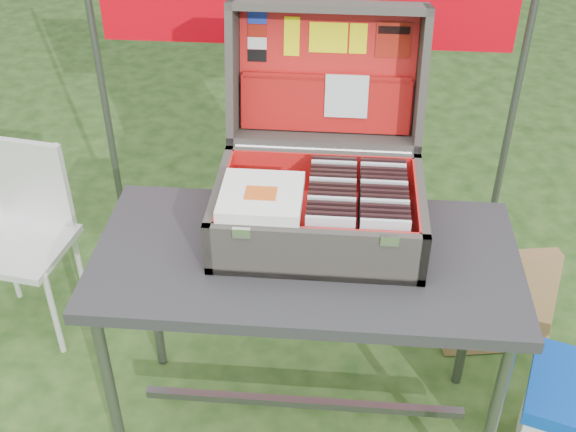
# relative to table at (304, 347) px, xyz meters

# --- Properties ---
(table) EXTENTS (1.27, 0.63, 0.79)m
(table) POSITION_rel_table_xyz_m (0.00, 0.00, 0.00)
(table) COLOR #29292B
(table) RESTS_ON ground
(table_top) EXTENTS (1.27, 0.63, 0.04)m
(table_top) POSITION_rel_table_xyz_m (0.00, 0.00, 0.38)
(table_top) COLOR #29292B
(table_top) RESTS_ON ground
(table_leg_fl) EXTENTS (0.04, 0.04, 0.75)m
(table_leg_fl) POSITION_rel_table_xyz_m (-0.57, -0.26, -0.02)
(table_leg_fl) COLOR #59595B
(table_leg_fl) RESTS_ON ground
(table_leg_fr) EXTENTS (0.04, 0.04, 0.75)m
(table_leg_fr) POSITION_rel_table_xyz_m (0.57, -0.26, -0.02)
(table_leg_fr) COLOR #59595B
(table_leg_fr) RESTS_ON ground
(table_leg_bl) EXTENTS (0.04, 0.04, 0.75)m
(table_leg_bl) POSITION_rel_table_xyz_m (-0.57, 0.26, -0.02)
(table_leg_bl) COLOR #59595B
(table_leg_bl) RESTS_ON ground
(table_leg_br) EXTENTS (0.04, 0.04, 0.75)m
(table_leg_br) POSITION_rel_table_xyz_m (0.57, 0.26, -0.02)
(table_leg_br) COLOR #59595B
(table_leg_br) RESTS_ON ground
(table_brace) EXTENTS (1.12, 0.03, 0.03)m
(table_brace) POSITION_rel_table_xyz_m (0.00, 0.00, -0.28)
(table_brace) COLOR #59595B
(table_brace) RESTS_ON ground
(suitcase) EXTENTS (0.63, 0.61, 0.58)m
(suitcase) POSITION_rel_table_xyz_m (0.03, 0.16, 0.69)
(suitcase) COLOR #42403A
(suitcase) RESTS_ON table
(suitcase_base_bottom) EXTENTS (0.63, 0.45, 0.02)m
(suitcase_base_bottom) POSITION_rel_table_xyz_m (0.03, 0.10, 0.41)
(suitcase_base_bottom) COLOR #42403A
(suitcase_base_bottom) RESTS_ON table_top
(suitcase_base_wall_front) EXTENTS (0.63, 0.02, 0.17)m
(suitcase_base_wall_front) POSITION_rel_table_xyz_m (0.03, -0.11, 0.48)
(suitcase_base_wall_front) COLOR #42403A
(suitcase_base_wall_front) RESTS_ON table_top
(suitcase_base_wall_back) EXTENTS (0.63, 0.02, 0.17)m
(suitcase_base_wall_back) POSITION_rel_table_xyz_m (0.03, 0.31, 0.48)
(suitcase_base_wall_back) COLOR #42403A
(suitcase_base_wall_back) RESTS_ON table_top
(suitcase_base_wall_left) EXTENTS (0.02, 0.45, 0.17)m
(suitcase_base_wall_left) POSITION_rel_table_xyz_m (-0.27, 0.10, 0.48)
(suitcase_base_wall_left) COLOR #42403A
(suitcase_base_wall_left) RESTS_ON table_top
(suitcase_base_wall_right) EXTENTS (0.02, 0.45, 0.17)m
(suitcase_base_wall_right) POSITION_rel_table_xyz_m (0.33, 0.10, 0.48)
(suitcase_base_wall_right) COLOR #42403A
(suitcase_base_wall_right) RESTS_ON table_top
(suitcase_liner_floor) EXTENTS (0.58, 0.40, 0.01)m
(suitcase_liner_floor) POSITION_rel_table_xyz_m (0.03, 0.10, 0.42)
(suitcase_liner_floor) COLOR red
(suitcase_liner_floor) RESTS_ON suitcase_base_bottom
(suitcase_latch_left) EXTENTS (0.05, 0.01, 0.03)m
(suitcase_latch_left) POSITION_rel_table_xyz_m (-0.17, -0.12, 0.55)
(suitcase_latch_left) COLOR silver
(suitcase_latch_left) RESTS_ON suitcase_base_wall_front
(suitcase_latch_right) EXTENTS (0.05, 0.01, 0.03)m
(suitcase_latch_right) POSITION_rel_table_xyz_m (0.23, -0.12, 0.55)
(suitcase_latch_right) COLOR silver
(suitcase_latch_right) RESTS_ON suitcase_base_wall_front
(suitcase_hinge) EXTENTS (0.56, 0.02, 0.02)m
(suitcase_hinge) POSITION_rel_table_xyz_m (0.03, 0.32, 0.56)
(suitcase_hinge) COLOR silver
(suitcase_hinge) RESTS_ON suitcase_base_wall_back
(suitcase_lid_back) EXTENTS (0.63, 0.12, 0.44)m
(suitcase_lid_back) POSITION_rel_table_xyz_m (0.03, 0.52, 0.75)
(suitcase_lid_back) COLOR #42403A
(suitcase_lid_back) RESTS_ON suitcase_base_wall_back
(suitcase_lid_rim_far) EXTENTS (0.63, 0.17, 0.06)m
(suitcase_lid_rim_far) POSITION_rel_table_xyz_m (0.03, 0.50, 0.97)
(suitcase_lid_rim_far) COLOR #42403A
(suitcase_lid_rim_far) RESTS_ON suitcase_lid_back
(suitcase_lid_rim_near) EXTENTS (0.63, 0.17, 0.06)m
(suitcase_lid_rim_near) POSITION_rel_table_xyz_m (0.03, 0.41, 0.56)
(suitcase_lid_rim_near) COLOR #42403A
(suitcase_lid_rim_near) RESTS_ON suitcase_lid_back
(suitcase_lid_rim_left) EXTENTS (0.02, 0.26, 0.47)m
(suitcase_lid_rim_left) POSITION_rel_table_xyz_m (-0.27, 0.45, 0.76)
(suitcase_lid_rim_left) COLOR #42403A
(suitcase_lid_rim_left) RESTS_ON suitcase_lid_back
(suitcase_lid_rim_right) EXTENTS (0.02, 0.26, 0.47)m
(suitcase_lid_rim_right) POSITION_rel_table_xyz_m (0.33, 0.45, 0.76)
(suitcase_lid_rim_right) COLOR #42403A
(suitcase_lid_rim_right) RESTS_ON suitcase_lid_back
(suitcase_lid_liner) EXTENTS (0.57, 0.09, 0.38)m
(suitcase_lid_liner) POSITION_rel_table_xyz_m (0.03, 0.51, 0.75)
(suitcase_lid_liner) COLOR red
(suitcase_lid_liner) RESTS_ON suitcase_lid_back
(suitcase_liner_wall_front) EXTENTS (0.58, 0.01, 0.14)m
(suitcase_liner_wall_front) POSITION_rel_table_xyz_m (0.03, -0.10, 0.49)
(suitcase_liner_wall_front) COLOR red
(suitcase_liner_wall_front) RESTS_ON suitcase_base_bottom
(suitcase_liner_wall_back) EXTENTS (0.58, 0.01, 0.14)m
(suitcase_liner_wall_back) POSITION_rel_table_xyz_m (0.03, 0.30, 0.49)
(suitcase_liner_wall_back) COLOR red
(suitcase_liner_wall_back) RESTS_ON suitcase_base_bottom
(suitcase_liner_wall_left) EXTENTS (0.01, 0.40, 0.14)m
(suitcase_liner_wall_left) POSITION_rel_table_xyz_m (-0.25, 0.10, 0.49)
(suitcase_liner_wall_left) COLOR red
(suitcase_liner_wall_left) RESTS_ON suitcase_base_bottom
(suitcase_liner_wall_right) EXTENTS (0.01, 0.40, 0.14)m
(suitcase_liner_wall_right) POSITION_rel_table_xyz_m (0.32, 0.10, 0.49)
(suitcase_liner_wall_right) COLOR red
(suitcase_liner_wall_right) RESTS_ON suitcase_base_bottom
(suitcase_lid_pocket) EXTENTS (0.56, 0.07, 0.18)m
(suitcase_lid_pocket) POSITION_rel_table_xyz_m (0.03, 0.47, 0.65)
(suitcase_lid_pocket) COLOR #A3110F
(suitcase_lid_pocket) RESTS_ON suitcase_lid_liner
(suitcase_pocket_edge) EXTENTS (0.55, 0.02, 0.02)m
(suitcase_pocket_edge) POSITION_rel_table_xyz_m (0.03, 0.48, 0.74)
(suitcase_pocket_edge) COLOR #A3110F
(suitcase_pocket_edge) RESTS_ON suitcase_lid_pocket
(suitcase_pocket_cd) EXTENTS (0.14, 0.04, 0.14)m
(suitcase_pocket_cd) POSITION_rel_table_xyz_m (0.10, 0.46, 0.69)
(suitcase_pocket_cd) COLOR silver
(suitcase_pocket_cd) RESTS_ON suitcase_lid_pocket
(lid_sticker_cc_a) EXTENTS (0.06, 0.01, 0.04)m
(lid_sticker_cc_a) POSITION_rel_table_xyz_m (-0.20, 0.54, 0.91)
(lid_sticker_cc_a) COLOR #1933B2
(lid_sticker_cc_a) RESTS_ON suitcase_lid_liner
(lid_sticker_cc_b) EXTENTS (0.06, 0.01, 0.04)m
(lid_sticker_cc_b) POSITION_rel_table_xyz_m (-0.20, 0.53, 0.87)
(lid_sticker_cc_b) COLOR #9A190C
(lid_sticker_cc_b) RESTS_ON suitcase_lid_liner
(lid_sticker_cc_c) EXTENTS (0.06, 0.01, 0.04)m
(lid_sticker_cc_c) POSITION_rel_table_xyz_m (-0.20, 0.52, 0.83)
(lid_sticker_cc_c) COLOR white
(lid_sticker_cc_c) RESTS_ON suitcase_lid_liner
(lid_sticker_cc_d) EXTENTS (0.06, 0.01, 0.04)m
(lid_sticker_cc_d) POSITION_rel_table_xyz_m (-0.20, 0.51, 0.79)
(lid_sticker_cc_d) COLOR black
(lid_sticker_cc_d) RESTS_ON suitcase_lid_liner
(lid_card_neon_tall) EXTENTS (0.05, 0.03, 0.12)m
(lid_card_neon_tall) POSITION_rel_table_xyz_m (-0.09, 0.53, 0.86)
(lid_card_neon_tall) COLOR #F6F008
(lid_card_neon_tall) RESTS_ON suitcase_lid_liner
(lid_card_neon_main) EXTENTS (0.12, 0.02, 0.09)m
(lid_card_neon_main) POSITION_rel_table_xyz_m (0.03, 0.53, 0.86)
(lid_card_neon_main) COLOR #F6F008
(lid_card_neon_main) RESTS_ON suitcase_lid_liner
(lid_card_neon_small) EXTENTS (0.06, 0.02, 0.09)m
(lid_card_neon_small) POSITION_rel_table_xyz_m (0.13, 0.53, 0.86)
(lid_card_neon_small) COLOR #F6F008
(lid_card_neon_small) RESTS_ON suitcase_lid_liner
(lid_sticker_band) EXTENTS (0.11, 0.03, 0.11)m
(lid_sticker_band) POSITION_rel_table_xyz_m (0.24, 0.53, 0.86)
(lid_sticker_band) COLOR #9A190C
(lid_sticker_band) RESTS_ON suitcase_lid_liner
(lid_sticker_band_bar) EXTENTS (0.10, 0.01, 0.02)m
(lid_sticker_band_bar) POSITION_rel_table_xyz_m (0.24, 0.53, 0.89)
(lid_sticker_band_bar) COLOR black
(lid_sticker_band_bar) RESTS_ON suitcase_lid_liner
(cd_left_0) EXTENTS (0.14, 0.01, 0.16)m
(cd_left_0) POSITION_rel_table_xyz_m (0.07, -0.07, 0.51)
(cd_left_0) COLOR silver
(cd_left_0) RESTS_ON suitcase_liner_floor
(cd_left_1) EXTENTS (0.14, 0.01, 0.16)m
(cd_left_1) POSITION_rel_table_xyz_m (0.07, -0.05, 0.51)
(cd_left_1) COLOR black
(cd_left_1) RESTS_ON suitcase_liner_floor
(cd_left_2) EXTENTS (0.14, 0.01, 0.16)m
(cd_left_2) POSITION_rel_table_xyz_m (0.07, -0.02, 0.51)
(cd_left_2) COLOR black
(cd_left_2) RESTS_ON suitcase_liner_floor
(cd_left_3) EXTENTS (0.14, 0.01, 0.16)m
(cd_left_3) POSITION_rel_table_xyz_m (0.07, -0.00, 0.51)
(cd_left_3) COLOR black
(cd_left_3) RESTS_ON suitcase_liner_floor
(cd_left_4) EXTENTS (0.14, 0.01, 0.16)m
(cd_left_4) POSITION_rel_table_xyz_m (0.07, 0.02, 0.51)
(cd_left_4) COLOR silver
(cd_left_4) RESTS_ON suitcase_liner_floor
(cd_left_5) EXTENTS (0.14, 0.01, 0.16)m
(cd_left_5) POSITION_rel_table_xyz_m (0.07, 0.05, 0.51)
(cd_left_5) COLOR black
(cd_left_5) RESTS_ON suitcase_liner_floor
(cd_left_6) EXTENTS (0.14, 0.01, 0.16)m
(cd_left_6) POSITION_rel_table_xyz_m (0.07, 0.07, 0.51)
(cd_left_6) COLOR black
(cd_left_6) RESTS_ON suitcase_liner_floor
(cd_left_7) EXTENTS (0.14, 0.01, 0.16)m
(cd_left_7) POSITION_rel_table_xyz_m (0.07, 0.10, 0.51)
(cd_left_7) COLOR black
(cd_left_7) RESTS_ON suitcase_liner_floor
(cd_left_8) EXTENTS (0.14, 0.01, 0.16)m
(cd_left_8) POSITION_rel_table_xyz_m (0.07, 0.12, 0.51)
(cd_left_8) COLOR silver
(cd_left_8) RESTS_ON suitcase_liner_floor
(cd_left_9) EXTENTS (0.14, 0.01, 0.16)m
(cd_left_9) POSITION_rel_table_xyz_m (0.07, 0.15, 0.51)
(cd_left_9) COLOR black
(cd_left_9) RESTS_ON suitcase_liner_floor
(cd_left_10) EXTENTS (0.14, 0.01, 0.16)m
(cd_left_10) POSITION_rel_table_xyz_m (0.07, 0.17, 0.51)
(cd_left_10) COLOR black
(cd_left_10) RESTS_ON suitcase_liner_floor
(cd_left_11) EXTENTS (0.14, 0.01, 0.16)m
(cd_left_11) POSITION_rel_table_xyz_m (0.07, 0.20, 0.51)
(cd_left_11) COLOR black
(cd_left_11) RESTS_ON suitcase_liner_floor
(cd_left_12) EXTENTS (0.14, 0.01, 0.16)m
(cd_left_12) POSITION_rel_table_xyz_m (0.07, 0.22, 0.51)
(cd_left_12) COLOR silver
(cd_left_12) RESTS_ON suitcase_liner_floor
(cd_left_13) EXTENTS (0.14, 0.01, 0.16)m
(cd_left_13) POSITION_rel_table_xyz_m (0.07, 0.25, 0.51)
(cd_left_13) COLOR black
(cd_left_13) RESTS_ON suitcase_liner_floor
(cd_right_0) EXTENTS (0.14, 0.01, 0.16)m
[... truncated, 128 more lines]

